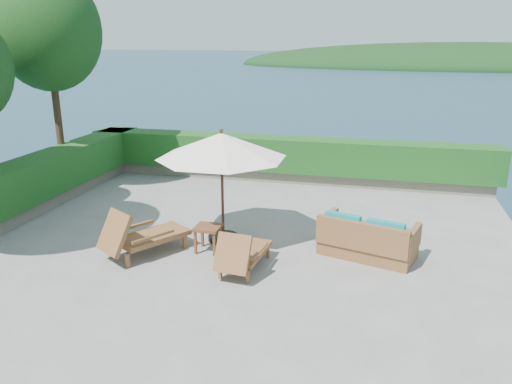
% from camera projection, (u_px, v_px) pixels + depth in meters
% --- Properties ---
extents(ground, '(12.00, 12.00, 0.00)m').
position_uv_depth(ground, '(232.00, 253.00, 10.20)').
color(ground, gray).
rests_on(ground, ground).
extents(foundation, '(12.00, 12.00, 3.00)m').
position_uv_depth(foundation, '(233.00, 320.00, 10.66)').
color(foundation, '#544C42').
rests_on(foundation, ocean).
extents(ocean, '(600.00, 600.00, 0.00)m').
position_uv_depth(ocean, '(234.00, 377.00, 11.08)').
color(ocean, '#162F47').
rests_on(ocean, ground).
extents(offshore_island, '(126.00, 57.60, 12.60)m').
position_uv_depth(offshore_island, '(467.00, 66.00, 135.22)').
color(offshore_island, black).
rests_on(offshore_island, ocean).
extents(planter_wall_far, '(12.00, 0.60, 0.36)m').
position_uv_depth(planter_wall_far, '(284.00, 175.00, 15.34)').
color(planter_wall_far, gray).
rests_on(planter_wall_far, ground).
extents(hedge_far, '(12.40, 0.90, 1.00)m').
position_uv_depth(hedge_far, '(284.00, 154.00, 15.14)').
color(hedge_far, '#124115').
rests_on(hedge_far, planter_wall_far).
extents(tree_far, '(2.80, 2.80, 6.03)m').
position_uv_depth(tree_far, '(48.00, 31.00, 13.24)').
color(tree_far, '#432F1A').
rests_on(tree_far, ground).
extents(patio_umbrella, '(3.56, 3.56, 2.45)m').
position_uv_depth(patio_umbrella, '(221.00, 147.00, 10.28)').
color(patio_umbrella, black).
rests_on(patio_umbrella, ground).
extents(lounge_left, '(1.58, 1.91, 1.04)m').
position_uv_depth(lounge_left, '(141.00, 235.00, 9.99)').
color(lounge_left, olive).
rests_on(lounge_left, ground).
extents(lounge_right, '(0.79, 1.60, 0.89)m').
position_uv_depth(lounge_right, '(242.00, 253.00, 9.33)').
color(lounge_right, olive).
rests_on(lounge_right, ground).
extents(side_table, '(0.52, 0.52, 0.55)m').
position_uv_depth(side_table, '(208.00, 231.00, 10.18)').
color(side_table, brown).
rests_on(side_table, ground).
extents(wicker_loveseat, '(2.06, 1.45, 0.92)m').
position_uv_depth(wicker_loveseat, '(367.00, 240.00, 9.95)').
color(wicker_loveseat, olive).
rests_on(wicker_loveseat, ground).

